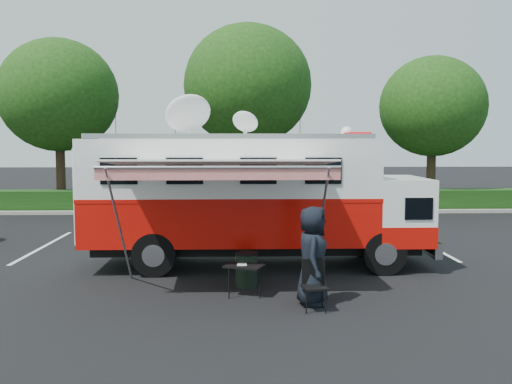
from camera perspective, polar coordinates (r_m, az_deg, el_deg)
ground_plane at (r=15.00m, az=0.06°, el=-7.42°), size 120.00×120.00×0.00m
back_border at (r=27.65m, az=1.57°, el=8.68°), size 60.00×6.14×8.87m
stall_lines at (r=17.93m, az=-1.86°, el=-5.35°), size 24.12×5.50×0.01m
command_truck at (r=14.72m, az=-0.24°, el=-0.50°), size 8.82×2.43×4.24m
awning at (r=12.14m, az=-3.64°, el=2.63°), size 4.82×2.50×2.91m
person at (r=11.64m, az=5.65°, el=-11.11°), size 0.75×1.04×1.97m
folding_table at (r=12.04m, az=-1.18°, el=-7.52°), size 0.93×0.79×0.67m
folding_chair at (r=11.17m, az=5.82°, el=-8.77°), size 0.52×0.54×0.97m
trash_bin at (r=12.86m, az=-0.98°, el=-7.75°), size 0.51×0.51×0.77m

